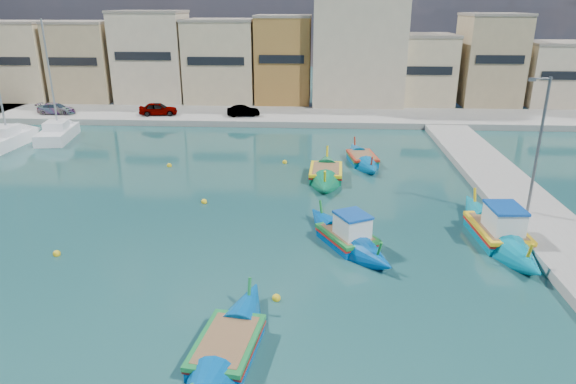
% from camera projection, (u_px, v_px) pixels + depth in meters
% --- Properties ---
extents(ground, '(160.00, 160.00, 0.00)m').
position_uv_depth(ground, '(197.00, 261.00, 24.37)').
color(ground, '#133939').
rests_on(ground, ground).
extents(north_quay, '(80.00, 8.00, 0.60)m').
position_uv_depth(north_quay, '(265.00, 116.00, 54.24)').
color(north_quay, gray).
rests_on(north_quay, ground).
extents(north_townhouses, '(83.20, 7.87, 10.19)m').
position_uv_depth(north_townhouses, '(328.00, 64.00, 59.15)').
color(north_townhouses, tan).
rests_on(north_townhouses, ground).
extents(church_block, '(10.00, 10.00, 19.10)m').
position_uv_depth(church_block, '(358.00, 32.00, 58.38)').
color(church_block, '#C3B192').
rests_on(church_block, ground).
extents(quay_street_lamp, '(1.18, 0.16, 8.00)m').
position_uv_depth(quay_street_lamp, '(538.00, 146.00, 27.54)').
color(quay_street_lamp, '#595B60').
rests_on(quay_street_lamp, ground).
extents(parked_cars, '(23.44, 2.14, 1.31)m').
position_uv_depth(parked_cars, '(140.00, 109.00, 53.23)').
color(parked_cars, '#4C1919').
rests_on(parked_cars, north_quay).
extents(luzzu_turquoise_cabin, '(2.78, 10.02, 3.18)m').
position_uv_depth(luzzu_turquoise_cabin, '(497.00, 233.00, 26.48)').
color(luzzu_turquoise_cabin, '#007E9C').
rests_on(luzzu_turquoise_cabin, ground).
extents(luzzu_blue_cabin, '(5.41, 7.86, 2.79)m').
position_uv_depth(luzzu_blue_cabin, '(347.00, 238.00, 25.99)').
color(luzzu_blue_cabin, '#0050A8').
rests_on(luzzu_blue_cabin, ground).
extents(luzzu_cyan_mid, '(3.01, 8.06, 2.33)m').
position_uv_depth(luzzu_cyan_mid, '(362.00, 160.00, 39.40)').
color(luzzu_cyan_mid, '#005DA0').
rests_on(luzzu_cyan_mid, ground).
extents(luzzu_green, '(2.46, 8.45, 2.64)m').
position_uv_depth(luzzu_green, '(326.00, 174.00, 35.84)').
color(luzzu_green, '#0B7448').
rests_on(luzzu_green, ground).
extents(luzzu_blue_south, '(3.04, 8.52, 2.41)m').
position_uv_depth(luzzu_blue_south, '(227.00, 349.00, 17.79)').
color(luzzu_blue_south, '#0056AB').
rests_on(luzzu_blue_south, ground).
extents(yacht_north, '(3.77, 8.65, 11.18)m').
position_uv_depth(yacht_north, '(64.00, 130.00, 47.64)').
color(yacht_north, white).
rests_on(yacht_north, ground).
extents(yacht_midnorth, '(2.81, 8.44, 11.85)m').
position_uv_depth(yacht_midnorth, '(18.00, 136.00, 45.42)').
color(yacht_midnorth, white).
rests_on(yacht_midnorth, ground).
extents(mooring_buoys, '(23.33, 19.65, 0.36)m').
position_uv_depth(mooring_buoys, '(247.00, 211.00, 30.02)').
color(mooring_buoys, yellow).
rests_on(mooring_buoys, ground).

